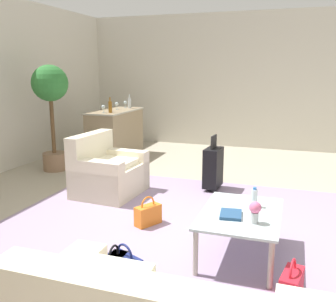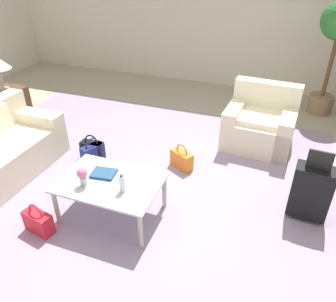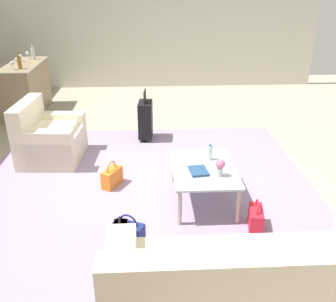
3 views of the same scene
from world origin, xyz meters
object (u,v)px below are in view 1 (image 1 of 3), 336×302
at_px(wine_glass_left_of_centre, 110,106).
at_px(handbag_black, 114,270).
at_px(coffee_table_book, 231,214).
at_px(wine_glass_rightmost, 125,103).
at_px(coffee_table, 241,218).
at_px(suitcase_black, 213,167).
at_px(water_bottle, 254,198).
at_px(bar_console, 116,133).
at_px(wine_glass_right_of_centre, 117,104).
at_px(wine_bottle_amber, 110,107).
at_px(potted_ficus, 51,98).
at_px(handbag_red, 291,285).
at_px(armchair, 106,174).
at_px(handbag_orange, 148,215).
at_px(wine_glass_leftmost, 103,107).
at_px(handbag_navy, 125,268).
at_px(wine_bottle_clear, 130,103).
at_px(flower_vase, 255,210).

relative_size(wine_glass_left_of_centre, handbag_black, 0.43).
relative_size(coffee_table_book, wine_glass_rightmost, 1.64).
distance_m(coffee_table, handbag_black, 1.30).
bearing_deg(suitcase_black, handbag_black, 174.90).
bearing_deg(water_bottle, coffee_table, 153.43).
bearing_deg(coffee_table, handbag_black, 131.48).
bearing_deg(coffee_table_book, wine_glass_left_of_centre, 34.37).
bearing_deg(bar_console, wine_glass_right_of_centre, 12.73).
xyz_separation_m(water_bottle, handbag_black, (-1.04, 1.05, -0.43)).
bearing_deg(wine_glass_left_of_centre, wine_bottle_amber, -153.49).
bearing_deg(potted_ficus, wine_glass_left_of_centre, -27.53).
xyz_separation_m(wine_glass_rightmost, handbag_red, (-4.61, -3.60, -0.97)).
bearing_deg(armchair, wine_bottle_amber, 24.67).
xyz_separation_m(coffee_table_book, handbag_orange, (0.54, 1.06, -0.35)).
bearing_deg(handbag_red, wine_glass_leftmost, 44.97).
height_order(coffee_table, handbag_red, coffee_table).
height_order(water_bottle, wine_bottle_amber, wine_bottle_amber).
relative_size(coffee_table, handbag_navy, 2.99).
bearing_deg(wine_bottle_clear, suitcase_black, -130.66).
distance_m(coffee_table, handbag_red, 0.83).
bearing_deg(coffee_table_book, wine_bottle_amber, 35.42).
height_order(coffee_table_book, wine_glass_left_of_centre, wine_glass_left_of_centre).
relative_size(coffee_table, wine_glass_rightmost, 6.93).
relative_size(armchair, handbag_black, 2.83).
bearing_deg(handbag_navy, wine_glass_left_of_centre, 28.51).
distance_m(flower_vase, wine_glass_left_of_centre, 4.85).
bearing_deg(bar_console, water_bottle, -135.88).
xyz_separation_m(bar_console, wine_glass_leftmost, (-0.51, -0.01, 0.59)).
bearing_deg(suitcase_black, handbag_navy, 176.42).
bearing_deg(wine_glass_rightmost, flower_vase, -142.44).
xyz_separation_m(water_bottle, flower_vase, (-0.42, -0.05, 0.03)).
bearing_deg(flower_vase, bar_console, 41.14).
xyz_separation_m(wine_glass_leftmost, wine_bottle_clear, (0.96, -0.12, 0.01)).
relative_size(handbag_navy, handbag_orange, 1.00).
bearing_deg(wine_bottle_clear, bar_console, 164.37).
distance_m(wine_bottle_clear, suitcase_black, 3.09).
bearing_deg(handbag_red, potted_ficus, 56.30).
distance_m(coffee_table_book, wine_glass_rightmost, 5.16).
relative_size(wine_glass_left_of_centre, wine_glass_right_of_centre, 1.00).
relative_size(wine_glass_right_of_centre, handbag_orange, 0.43).
bearing_deg(potted_ficus, handbag_black, -137.94).
bearing_deg(wine_glass_right_of_centre, coffee_table_book, -141.10).
height_order(water_bottle, wine_bottle_clear, wine_bottle_clear).
distance_m(armchair, wine_glass_left_of_centre, 2.37).
relative_size(wine_bottle_amber, handbag_orange, 0.84).
relative_size(coffee_table_book, flower_vase, 1.24).
bearing_deg(armchair, handbag_navy, -148.24).
relative_size(wine_glass_rightmost, handbag_red, 0.43).
distance_m(coffee_table, potted_ficus, 4.40).
bearing_deg(handbag_orange, potted_ficus, 55.16).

